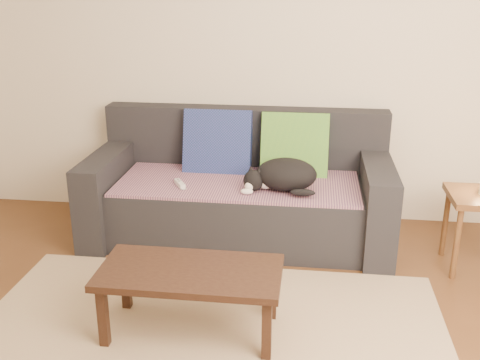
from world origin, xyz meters
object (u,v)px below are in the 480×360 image
object	(u,v)px
coffee_table	(190,278)
wii_remote_a	(180,184)
sofa	(240,194)
cat	(283,175)
wii_remote_b	(249,180)

from	to	relation	value
coffee_table	wii_remote_a	bearing A→B (deg)	105.84
wii_remote_a	coffee_table	distance (m)	1.07
sofa	cat	world-z (taller)	sofa
wii_remote_a	wii_remote_b	world-z (taller)	same
coffee_table	cat	bearing A→B (deg)	68.38
sofa	coffee_table	world-z (taller)	sofa
cat	coffee_table	xyz separation A→B (m)	(-0.41, -1.04, -0.22)
cat	wii_remote_b	bearing A→B (deg)	173.10
wii_remote_a	coffee_table	size ratio (longest dim) A/B	0.16
wii_remote_b	sofa	bearing A→B (deg)	42.64
sofa	wii_remote_a	distance (m)	0.47
cat	wii_remote_b	distance (m)	0.28
wii_remote_b	coffee_table	distance (m)	1.18
sofa	wii_remote_b	bearing A→B (deg)	-51.26
cat	wii_remote_a	xyz separation A→B (m)	(-0.70, -0.02, -0.09)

